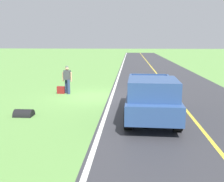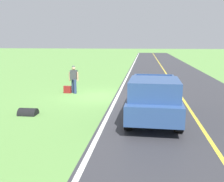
% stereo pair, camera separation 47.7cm
% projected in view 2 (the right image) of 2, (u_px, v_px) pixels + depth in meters
% --- Properties ---
extents(ground_plane, '(200.00, 200.00, 0.00)m').
position_uv_depth(ground_plane, '(98.00, 96.00, 15.57)').
color(ground_plane, '#609347').
extents(road_surface, '(7.88, 120.00, 0.00)m').
position_uv_depth(road_surface, '(182.00, 98.00, 14.98)').
color(road_surface, '#333338').
rests_on(road_surface, ground).
extents(lane_edge_line, '(0.16, 117.60, 0.00)m').
position_uv_depth(lane_edge_line, '(117.00, 97.00, 15.43)').
color(lane_edge_line, silver).
rests_on(lane_edge_line, ground).
extents(lane_centre_line, '(0.14, 117.60, 0.00)m').
position_uv_depth(lane_centre_line, '(182.00, 98.00, 14.98)').
color(lane_centre_line, gold).
rests_on(lane_centre_line, ground).
extents(hitchhiker_walking, '(0.62, 0.53, 1.75)m').
position_uv_depth(hitchhiker_walking, '(74.00, 78.00, 16.35)').
color(hitchhiker_walking, navy).
rests_on(hitchhiker_walking, ground).
extents(suitcase_carried, '(0.47, 0.23, 0.46)m').
position_uv_depth(suitcase_carried, '(67.00, 90.00, 16.49)').
color(suitcase_carried, maroon).
rests_on(suitcase_carried, ground).
extents(pickup_truck_passing, '(2.22, 5.45, 1.82)m').
position_uv_depth(pickup_truck_passing, '(154.00, 97.00, 10.79)').
color(pickup_truck_passing, '#2D4C84').
rests_on(pickup_truck_passing, ground).
extents(drainage_culvert, '(0.80, 0.60, 0.60)m').
position_uv_depth(drainage_culvert, '(28.00, 115.00, 11.67)').
color(drainage_culvert, black).
rests_on(drainage_culvert, ground).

